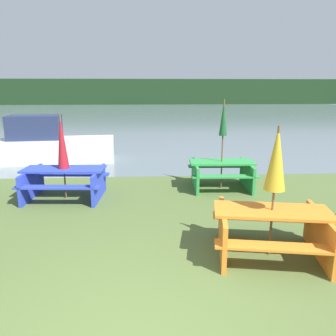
# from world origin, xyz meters

# --- Properties ---
(water) EXTENTS (60.00, 50.00, 0.00)m
(water) POSITION_xyz_m (0.00, 31.78, -0.00)
(water) COLOR slate
(water) RESTS_ON ground_plane
(far_treeline) EXTENTS (80.00, 1.60, 4.00)m
(far_treeline) POSITION_xyz_m (0.00, 51.78, 2.00)
(far_treeline) COLOR #193319
(far_treeline) RESTS_ON water
(picnic_table_orange) EXTENTS (1.98, 1.67, 0.76)m
(picnic_table_orange) POSITION_xyz_m (2.09, 1.92, 0.46)
(picnic_table_orange) COLOR orange
(picnic_table_orange) RESTS_ON ground_plane
(picnic_table_blue) EXTENTS (1.98, 1.50, 0.74)m
(picnic_table_blue) POSITION_xyz_m (-1.81, 4.94, 0.46)
(picnic_table_blue) COLOR blue
(picnic_table_blue) RESTS_ON ground_plane
(picnic_table_green) EXTENTS (1.71, 1.45, 0.72)m
(picnic_table_green) POSITION_xyz_m (2.11, 5.52, 0.44)
(picnic_table_green) COLOR green
(picnic_table_green) RESTS_ON ground_plane
(umbrella_crimson) EXTENTS (0.27, 0.27, 2.01)m
(umbrella_crimson) POSITION_xyz_m (-1.81, 4.94, 1.35)
(umbrella_crimson) COLOR brown
(umbrella_crimson) RESTS_ON ground_plane
(umbrella_gold) EXTENTS (0.32, 0.32, 2.05)m
(umbrella_gold) POSITION_xyz_m (2.09, 1.92, 1.55)
(umbrella_gold) COLOR brown
(umbrella_gold) RESTS_ON ground_plane
(umbrella_darkgreen) EXTENTS (0.20, 0.20, 2.32)m
(umbrella_darkgreen) POSITION_xyz_m (2.11, 5.52, 1.81)
(umbrella_darkgreen) COLOR brown
(umbrella_darkgreen) RESTS_ON ground_plane
(boat) EXTENTS (4.08, 1.75, 1.66)m
(boat) POSITION_xyz_m (-3.23, 9.10, 0.61)
(boat) COLOR silver
(boat) RESTS_ON water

